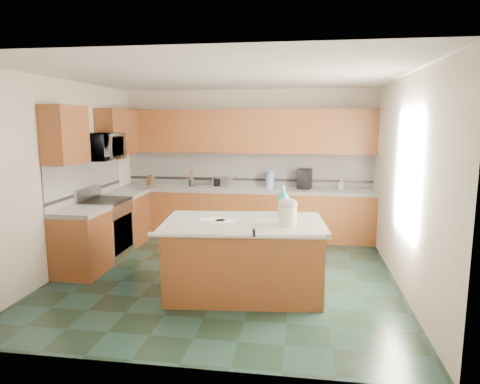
# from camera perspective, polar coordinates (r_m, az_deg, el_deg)

# --- Properties ---
(floor) EXTENTS (4.60, 4.60, 0.00)m
(floor) POSITION_cam_1_polar(r_m,az_deg,el_deg) (6.08, -1.92, -10.97)
(floor) COLOR black
(floor) RESTS_ON ground
(ceiling) EXTENTS (4.60, 4.60, 0.00)m
(ceiling) POSITION_cam_1_polar(r_m,az_deg,el_deg) (5.73, -2.07, 15.23)
(ceiling) COLOR white
(ceiling) RESTS_ON ground
(wall_back) EXTENTS (4.60, 0.04, 2.70)m
(wall_back) POSITION_cam_1_polar(r_m,az_deg,el_deg) (8.03, 1.00, 3.91)
(wall_back) COLOR silver
(wall_back) RESTS_ON ground
(wall_front) EXTENTS (4.60, 0.04, 2.70)m
(wall_front) POSITION_cam_1_polar(r_m,az_deg,el_deg) (3.53, -8.80, -3.25)
(wall_front) COLOR silver
(wall_front) RESTS_ON ground
(wall_left) EXTENTS (0.04, 4.60, 2.70)m
(wall_left) POSITION_cam_1_polar(r_m,az_deg,el_deg) (6.58, -22.29, 2.00)
(wall_left) COLOR silver
(wall_left) RESTS_ON ground
(wall_right) EXTENTS (0.04, 4.60, 2.70)m
(wall_right) POSITION_cam_1_polar(r_m,az_deg,el_deg) (5.81, 21.16, 1.17)
(wall_right) COLOR silver
(wall_right) RESTS_ON ground
(back_base_cab) EXTENTS (4.60, 0.60, 0.86)m
(back_base_cab) POSITION_cam_1_polar(r_m,az_deg,el_deg) (7.86, 0.68, -3.00)
(back_base_cab) COLOR #472412
(back_base_cab) RESTS_ON ground
(back_countertop) EXTENTS (4.60, 0.64, 0.06)m
(back_countertop) POSITION_cam_1_polar(r_m,az_deg,el_deg) (7.78, 0.69, 0.32)
(back_countertop) COLOR white
(back_countertop) RESTS_ON back_base_cab
(back_upper_cab) EXTENTS (4.60, 0.33, 0.78)m
(back_upper_cab) POSITION_cam_1_polar(r_m,az_deg,el_deg) (7.82, 0.84, 8.10)
(back_upper_cab) COLOR #472412
(back_upper_cab) RESTS_ON wall_back
(back_backsplash) EXTENTS (4.60, 0.02, 0.63)m
(back_backsplash) POSITION_cam_1_polar(r_m,az_deg,el_deg) (8.01, 0.97, 3.07)
(back_backsplash) COLOR silver
(back_backsplash) RESTS_ON back_countertop
(back_accent_band) EXTENTS (4.60, 0.01, 0.05)m
(back_accent_band) POSITION_cam_1_polar(r_m,az_deg,el_deg) (8.03, 0.96, 1.69)
(back_accent_band) COLOR black
(back_accent_band) RESTS_ON back_countertop
(left_base_cab_rear) EXTENTS (0.60, 0.82, 0.86)m
(left_base_cab_rear) POSITION_cam_1_polar(r_m,az_deg,el_deg) (7.72, -14.95, -3.55)
(left_base_cab_rear) COLOR #472412
(left_base_cab_rear) RESTS_ON ground
(left_counter_rear) EXTENTS (0.64, 0.82, 0.06)m
(left_counter_rear) POSITION_cam_1_polar(r_m,az_deg,el_deg) (7.64, -15.10, -0.18)
(left_counter_rear) COLOR white
(left_counter_rear) RESTS_ON left_base_cab_rear
(left_base_cab_front) EXTENTS (0.60, 0.72, 0.86)m
(left_base_cab_front) POSITION_cam_1_polar(r_m,az_deg,el_deg) (6.39, -20.39, -6.51)
(left_base_cab_front) COLOR #472412
(left_base_cab_front) RESTS_ON ground
(left_counter_front) EXTENTS (0.64, 0.72, 0.06)m
(left_counter_front) POSITION_cam_1_polar(r_m,az_deg,el_deg) (6.29, -20.63, -2.47)
(left_counter_front) COLOR white
(left_counter_front) RESTS_ON left_base_cab_front
(left_backsplash) EXTENTS (0.02, 2.30, 0.63)m
(left_backsplash) POSITION_cam_1_polar(r_m,az_deg,el_deg) (7.05, -19.75, 1.66)
(left_backsplash) COLOR silver
(left_backsplash) RESTS_ON wall_left
(left_accent_band) EXTENTS (0.01, 2.30, 0.05)m
(left_accent_band) POSITION_cam_1_polar(r_m,az_deg,el_deg) (7.08, -19.62, 0.09)
(left_accent_band) COLOR black
(left_accent_band) RESTS_ON wall_left
(left_upper_cab_rear) EXTENTS (0.33, 1.09, 0.78)m
(left_upper_cab_rear) POSITION_cam_1_polar(r_m,az_deg,el_deg) (7.72, -15.96, 7.72)
(left_upper_cab_rear) COLOR #472412
(left_upper_cab_rear) RESTS_ON wall_left
(left_upper_cab_front) EXTENTS (0.33, 0.72, 0.78)m
(left_upper_cab_front) POSITION_cam_1_polar(r_m,az_deg,el_deg) (6.24, -22.28, 7.08)
(left_upper_cab_front) COLOR #472412
(left_upper_cab_front) RESTS_ON wall_left
(range_body) EXTENTS (0.60, 0.76, 0.88)m
(range_body) POSITION_cam_1_polar(r_m,az_deg,el_deg) (7.02, -17.50, -4.86)
(range_body) COLOR #B7B7BC
(range_body) RESTS_ON ground
(range_oven_door) EXTENTS (0.02, 0.68, 0.55)m
(range_oven_door) POSITION_cam_1_polar(r_m,az_deg,el_deg) (6.91, -15.31, -5.33)
(range_oven_door) COLOR black
(range_oven_door) RESTS_ON range_body
(range_cooktop) EXTENTS (0.62, 0.78, 0.04)m
(range_cooktop) POSITION_cam_1_polar(r_m,az_deg,el_deg) (6.93, -17.69, -1.17)
(range_cooktop) COLOR black
(range_cooktop) RESTS_ON range_body
(range_handle) EXTENTS (0.02, 0.66, 0.02)m
(range_handle) POSITION_cam_1_polar(r_m,az_deg,el_deg) (6.82, -15.22, -2.25)
(range_handle) COLOR #B7B7BC
(range_handle) RESTS_ON range_body
(range_backguard) EXTENTS (0.06, 0.76, 0.18)m
(range_backguard) POSITION_cam_1_polar(r_m,az_deg,el_deg) (7.03, -19.64, -0.14)
(range_backguard) COLOR #B7B7BC
(range_backguard) RESTS_ON range_body
(microwave) EXTENTS (0.50, 0.73, 0.41)m
(microwave) POSITION_cam_1_polar(r_m,az_deg,el_deg) (6.83, -18.04, 5.71)
(microwave) COLOR #B7B7BC
(microwave) RESTS_ON wall_left
(island_base) EXTENTS (1.93, 1.22, 0.86)m
(island_base) POSITION_cam_1_polar(r_m,az_deg,el_deg) (5.34, 0.51, -9.02)
(island_base) COLOR #472412
(island_base) RESTS_ON ground
(island_top) EXTENTS (2.04, 1.33, 0.06)m
(island_top) POSITION_cam_1_polar(r_m,az_deg,el_deg) (5.21, 0.52, -4.22)
(island_top) COLOR white
(island_top) RESTS_ON island_base
(island_bullnose) EXTENTS (1.93, 0.25, 0.06)m
(island_bullnose) POSITION_cam_1_polar(r_m,az_deg,el_deg) (4.66, -0.45, -5.86)
(island_bullnose) COLOR white
(island_bullnose) RESTS_ON island_base
(treat_jar) EXTENTS (0.26, 0.26, 0.22)m
(treat_jar) POSITION_cam_1_polar(r_m,az_deg,el_deg) (5.01, 6.38, -3.20)
(treat_jar) COLOR #F9EBCE
(treat_jar) RESTS_ON island_top
(treat_jar_lid) EXTENTS (0.23, 0.23, 0.14)m
(treat_jar_lid) POSITION_cam_1_polar(r_m,az_deg,el_deg) (4.98, 6.41, -1.59)
(treat_jar_lid) COLOR beige
(treat_jar_lid) RESTS_ON treat_jar
(treat_jar_knob) EXTENTS (0.07, 0.03, 0.03)m
(treat_jar_knob) POSITION_cam_1_polar(r_m,az_deg,el_deg) (4.97, 6.42, -1.04)
(treat_jar_knob) COLOR tan
(treat_jar_knob) RESTS_ON treat_jar_lid
(treat_jar_knob_end_l) EXTENTS (0.04, 0.04, 0.04)m
(treat_jar_knob_end_l) POSITION_cam_1_polar(r_m,az_deg,el_deg) (4.97, 5.98, -1.03)
(treat_jar_knob_end_l) COLOR tan
(treat_jar_knob_end_l) RESTS_ON treat_jar_lid
(treat_jar_knob_end_r) EXTENTS (0.04, 0.04, 0.04)m
(treat_jar_knob_end_r) POSITION_cam_1_polar(r_m,az_deg,el_deg) (4.97, 6.85, -1.05)
(treat_jar_knob_end_r) COLOR tan
(treat_jar_knob_end_r) RESTS_ON treat_jar_lid
(soap_bottle_island) EXTENTS (0.20, 0.20, 0.40)m
(soap_bottle_island) POSITION_cam_1_polar(r_m,az_deg,el_deg) (5.41, 5.82, -1.30)
(soap_bottle_island) COLOR teal
(soap_bottle_island) RESTS_ON island_top
(paper_sheet_a) EXTENTS (0.27, 0.20, 0.00)m
(paper_sheet_a) POSITION_cam_1_polar(r_m,az_deg,el_deg) (5.20, -1.91, -3.90)
(paper_sheet_a) COLOR white
(paper_sheet_a) RESTS_ON island_top
(paper_sheet_b) EXTENTS (0.33, 0.27, 0.00)m
(paper_sheet_b) POSITION_cam_1_polar(r_m,az_deg,el_deg) (5.30, -3.71, -3.65)
(paper_sheet_b) COLOR white
(paper_sheet_b) RESTS_ON island_top
(clamp_body) EXTENTS (0.04, 0.09, 0.08)m
(clamp_body) POSITION_cam_1_polar(r_m,az_deg,el_deg) (4.65, 1.85, -5.41)
(clamp_body) COLOR black
(clamp_body) RESTS_ON island_top
(clamp_handle) EXTENTS (0.01, 0.06, 0.01)m
(clamp_handle) POSITION_cam_1_polar(r_m,az_deg,el_deg) (4.60, 1.77, -5.82)
(clamp_handle) COLOR black
(clamp_handle) RESTS_ON island_top
(knife_block) EXTENTS (0.16, 0.18, 0.22)m
(knife_block) POSITION_cam_1_polar(r_m,az_deg,el_deg) (8.25, -11.86, 1.54)
(knife_block) COLOR #472814
(knife_block) RESTS_ON back_countertop
(utensil_crock) EXTENTS (0.10, 0.10, 0.13)m
(utensil_crock) POSITION_cam_1_polar(r_m,az_deg,el_deg) (8.04, -6.50, 1.23)
(utensil_crock) COLOR black
(utensil_crock) RESTS_ON back_countertop
(utensil_bundle) EXTENTS (0.06, 0.06, 0.19)m
(utensil_bundle) POSITION_cam_1_polar(r_m,az_deg,el_deg) (8.02, -6.52, 2.35)
(utensil_bundle) COLOR #472814
(utensil_bundle) RESTS_ON utensil_crock
(toaster_oven) EXTENTS (0.37, 0.29, 0.19)m
(toaster_oven) POSITION_cam_1_polar(r_m,az_deg,el_deg) (7.88, -2.37, 1.33)
(toaster_oven) COLOR #B7B7BC
(toaster_oven) RESTS_ON back_countertop
(toaster_oven_door) EXTENTS (0.28, 0.01, 0.15)m
(toaster_oven_door) POSITION_cam_1_polar(r_m,az_deg,el_deg) (7.78, -2.51, 1.23)
(toaster_oven_door) COLOR black
(toaster_oven_door) RESTS_ON toaster_oven
(paper_towel) EXTENTS (0.13, 0.13, 0.29)m
(paper_towel) POSITION_cam_1_polar(r_m,az_deg,el_deg) (7.80, 4.08, 1.62)
(paper_towel) COLOR white
(paper_towel) RESTS_ON back_countertop
(paper_towel_base) EXTENTS (0.19, 0.19, 0.01)m
(paper_towel_base) POSITION_cam_1_polar(r_m,az_deg,el_deg) (7.82, 4.07, 0.62)
(paper_towel_base) COLOR #B7B7BC
(paper_towel_base) RESTS_ON back_countertop
(water_jug) EXTENTS (0.17, 0.17, 0.27)m
(water_jug) POSITION_cam_1_polar(r_m,az_deg,el_deg) (7.77, 4.00, 1.53)
(water_jug) COLOR #658AC7
(water_jug) RESTS_ON back_countertop
(water_jug_neck) EXTENTS (0.08, 0.08, 0.04)m
(water_jug_neck) POSITION_cam_1_polar(r_m,az_deg,el_deg) (7.75, 4.02, 2.67)
(water_jug_neck) COLOR #658AC7
(water_jug_neck) RESTS_ON water_jug
(coffee_maker) EXTENTS (0.27, 0.29, 0.37)m
(coffee_maker) POSITION_cam_1_polar(r_m,az_deg,el_deg) (7.76, 8.61, 1.78)
(coffee_maker) COLOR black
(coffee_maker) RESTS_ON back_countertop
(coffee_carafe) EXTENTS (0.15, 0.15, 0.15)m
(coffee_carafe) POSITION_cam_1_polar(r_m,az_deg,el_deg) (7.72, 8.59, 0.93)
(coffee_carafe) COLOR black
(coffee_carafe) RESTS_ON back_countertop
(soap_bottle_back) EXTENTS (0.13, 0.13, 0.20)m
(soap_bottle_back) POSITION_cam_1_polar(r_m,az_deg,el_deg) (7.77, 13.42, 1.02)
(soap_bottle_back) COLOR white
(soap_bottle_back) RESTS_ON back_countertop
(soap_back_cap) EXTENTS (0.02, 0.02, 0.03)m
(soap_back_cap) POSITION_cam_1_polar(r_m,az_deg,el_deg) (7.75, 13.45, 1.86)
(soap_back_cap) COLOR red
(soap_back_cap) RESTS_ON soap_bottle_back
(window_light_proxy) EXTENTS (0.02, 1.40, 1.10)m
(window_light_proxy) POSITION_cam_1_polar(r_m,az_deg,el_deg) (5.59, 21.39, 2.41)
(window_light_proxy) COLOR white
(window_light_proxy) RESTS_ON wall_right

